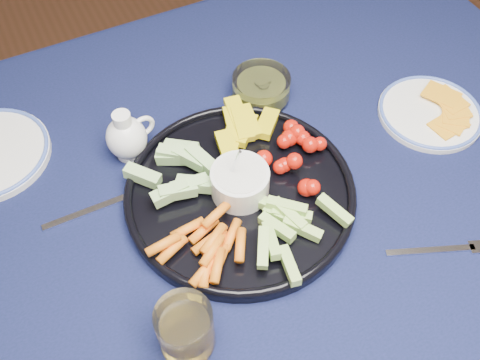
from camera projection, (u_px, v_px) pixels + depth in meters
name	position (u px, v px, depth m)	size (l,w,h in m)	color
dining_table	(183.00, 249.00, 0.94)	(1.67, 1.07, 0.75)	#4F2D1A
crudite_platter	(238.00, 190.00, 0.89)	(0.39, 0.39, 0.12)	black
creamer_pitcher	(127.00, 137.00, 0.93)	(0.09, 0.07, 0.10)	white
pickle_bowl	(261.00, 89.00, 1.03)	(0.11, 0.11, 0.05)	white
cheese_plate	(430.00, 111.00, 1.01)	(0.19, 0.19, 0.02)	white
juice_tumbler	(186.00, 331.00, 0.72)	(0.08, 0.08, 0.09)	white
fork_left	(109.00, 203.00, 0.89)	(0.19, 0.03, 0.00)	silver
fork_right	(448.00, 249.00, 0.84)	(0.16, 0.08, 0.00)	silver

